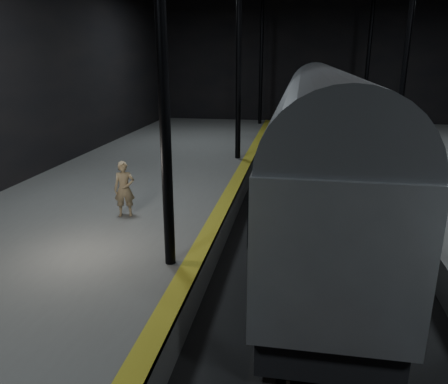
# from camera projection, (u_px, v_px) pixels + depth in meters

# --- Properties ---
(ground) EXTENTS (44.00, 44.00, 0.00)m
(ground) POSITION_uv_depth(u_px,v_px,m) (316.00, 245.00, 14.49)
(ground) COLOR black
(ground) RESTS_ON ground
(platform_left) EXTENTS (9.00, 43.80, 1.00)m
(platform_left) POSITION_uv_depth(u_px,v_px,m) (103.00, 217.00, 15.56)
(platform_left) COLOR #555553
(platform_left) RESTS_ON ground
(tactile_strip) EXTENTS (0.50, 43.80, 0.01)m
(tactile_strip) POSITION_uv_depth(u_px,v_px,m) (220.00, 211.00, 14.72)
(tactile_strip) COLOR #9C8C1C
(tactile_strip) RESTS_ON platform_left
(track) EXTENTS (2.40, 43.00, 0.24)m
(track) POSITION_uv_depth(u_px,v_px,m) (317.00, 243.00, 14.47)
(track) COLOR #3F3328
(track) RESTS_ON ground
(train) EXTENTS (3.08, 20.61, 5.51)m
(train) POSITION_uv_depth(u_px,v_px,m) (319.00, 136.00, 16.63)
(train) COLOR #AAADB2
(train) RESTS_ON ground
(woman) EXTENTS (0.76, 0.60, 1.81)m
(woman) POSITION_uv_depth(u_px,v_px,m) (124.00, 189.00, 14.04)
(woman) COLOR #947E5B
(woman) RESTS_ON platform_left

